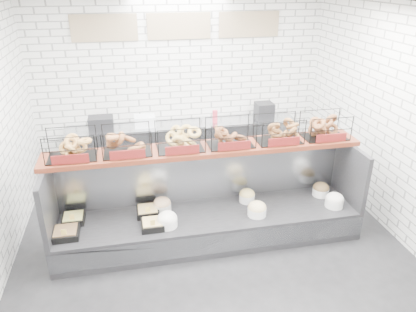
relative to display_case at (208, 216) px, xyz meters
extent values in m
plane|color=black|center=(0.00, -0.34, -0.32)|extent=(5.50, 5.50, 0.00)
cube|color=white|center=(0.00, 2.41, 1.18)|extent=(5.00, 0.02, 3.00)
cube|color=white|center=(2.50, -0.34, 1.18)|extent=(0.02, 5.50, 3.00)
cube|color=white|center=(0.00, -0.34, 2.68)|extent=(5.00, 5.50, 0.02)
cube|color=tan|center=(-1.20, 2.38, 2.18)|extent=(1.05, 0.03, 0.42)
cube|color=tan|center=(0.00, 2.38, 2.18)|extent=(1.05, 0.03, 0.42)
cube|color=tan|center=(1.20, 2.38, 2.18)|extent=(1.05, 0.03, 0.42)
cube|color=black|center=(0.00, -0.04, -0.12)|extent=(4.00, 0.90, 0.40)
cube|color=#93969B|center=(0.00, -0.48, -0.10)|extent=(4.00, 0.03, 0.28)
cube|color=#93969B|center=(0.00, 0.37, 0.48)|extent=(4.00, 0.08, 0.80)
cube|color=black|center=(-1.97, -0.04, 0.48)|extent=(0.06, 0.90, 0.80)
cube|color=black|center=(1.97, -0.04, 0.48)|extent=(0.06, 0.90, 0.80)
cube|color=black|center=(-1.80, -0.21, 0.12)|extent=(0.31, 0.31, 0.08)
cube|color=brown|center=(-1.80, -0.21, 0.15)|extent=(0.27, 0.27, 0.04)
cube|color=#FFD358|center=(-1.80, -0.31, 0.21)|extent=(0.06, 0.01, 0.08)
cube|color=black|center=(-1.74, 0.10, 0.12)|extent=(0.28, 0.28, 0.08)
cube|color=#E0DD72|center=(-1.74, 0.10, 0.15)|extent=(0.24, 0.24, 0.04)
cube|color=#FFD358|center=(-1.74, 0.00, 0.21)|extent=(0.06, 0.01, 0.08)
cube|color=black|center=(-0.76, -0.23, 0.12)|extent=(0.28, 0.28, 0.08)
cube|color=#E8C677|center=(-0.76, -0.23, 0.15)|extent=(0.24, 0.24, 0.04)
cube|color=#FFD358|center=(-0.76, -0.33, 0.21)|extent=(0.06, 0.01, 0.08)
cube|color=black|center=(-0.80, 0.09, 0.12)|extent=(0.29, 0.29, 0.08)
cube|color=#EBCA78|center=(-0.80, 0.09, 0.15)|extent=(0.24, 0.24, 0.04)
cube|color=#FFD358|center=(-0.80, -0.01, 0.21)|extent=(0.06, 0.01, 0.08)
cylinder|color=white|center=(-0.57, -0.24, 0.13)|extent=(0.25, 0.25, 0.11)
ellipsoid|color=white|center=(-0.57, -0.24, 0.19)|extent=(0.25, 0.25, 0.17)
cylinder|color=white|center=(-0.60, 0.14, 0.13)|extent=(0.24, 0.24, 0.11)
ellipsoid|color=tan|center=(-0.60, 0.14, 0.19)|extent=(0.23, 0.23, 0.16)
cylinder|color=white|center=(0.60, -0.22, 0.13)|extent=(0.25, 0.25, 0.11)
ellipsoid|color=#D9BE85|center=(0.60, -0.22, 0.19)|extent=(0.24, 0.24, 0.17)
cylinder|color=white|center=(0.58, 0.14, 0.13)|extent=(0.22, 0.22, 0.11)
ellipsoid|color=#E4C974|center=(0.58, 0.14, 0.19)|extent=(0.21, 0.21, 0.15)
cylinder|color=white|center=(1.70, -0.22, 0.13)|extent=(0.25, 0.25, 0.11)
ellipsoid|color=silver|center=(1.70, -0.22, 0.19)|extent=(0.24, 0.24, 0.17)
cylinder|color=white|center=(1.66, 0.09, 0.13)|extent=(0.23, 0.23, 0.11)
ellipsoid|color=brown|center=(1.66, 0.09, 0.19)|extent=(0.23, 0.23, 0.16)
cube|color=#4A1B0F|center=(0.00, 0.18, 0.91)|extent=(4.10, 0.50, 0.06)
cube|color=black|center=(-1.64, 0.18, 1.11)|extent=(0.60, 0.38, 0.34)
cube|color=#5E1311|center=(-1.64, -0.03, 1.01)|extent=(0.42, 0.02, 0.11)
cube|color=black|center=(-0.99, 0.18, 1.11)|extent=(0.60, 0.38, 0.34)
cube|color=#5E1311|center=(-0.99, -0.03, 1.01)|extent=(0.42, 0.02, 0.11)
cube|color=black|center=(-0.33, 0.18, 1.11)|extent=(0.60, 0.38, 0.34)
cube|color=#5E1311|center=(-0.33, -0.03, 1.01)|extent=(0.42, 0.02, 0.11)
cube|color=black|center=(0.33, 0.18, 1.11)|extent=(0.60, 0.38, 0.34)
cube|color=#5E1311|center=(0.33, -0.03, 1.01)|extent=(0.42, 0.02, 0.11)
cube|color=black|center=(0.98, 0.18, 1.11)|extent=(0.60, 0.38, 0.34)
cube|color=#5E1311|center=(0.98, -0.03, 1.01)|extent=(0.42, 0.02, 0.11)
cube|color=black|center=(1.64, 0.18, 1.11)|extent=(0.60, 0.38, 0.34)
cube|color=#5E1311|center=(1.64, -0.03, 1.01)|extent=(0.42, 0.02, 0.11)
cube|color=#93969B|center=(0.00, 2.09, 0.13)|extent=(4.00, 0.60, 0.90)
cube|color=black|center=(-1.40, 2.03, 0.70)|extent=(0.40, 0.30, 0.24)
cube|color=silver|center=(-0.67, 2.10, 0.67)|extent=(0.35, 0.28, 0.18)
cylinder|color=#C83245|center=(0.54, 2.03, 0.69)|extent=(0.09, 0.09, 0.22)
cube|color=black|center=(1.44, 2.03, 0.73)|extent=(0.30, 0.30, 0.30)
camera|label=1|loc=(-0.94, -4.52, 2.99)|focal=35.00mm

